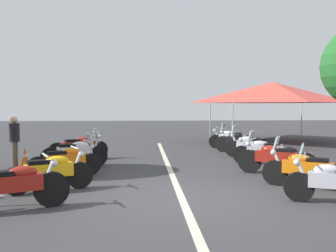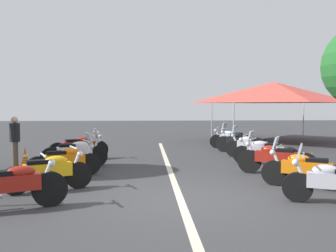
{
  "view_description": "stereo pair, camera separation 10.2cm",
  "coord_description": "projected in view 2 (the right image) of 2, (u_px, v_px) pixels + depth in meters",
  "views": [
    {
      "loc": [
        -7.69,
        0.8,
        1.96
      ],
      "look_at": [
        4.4,
        0.0,
        1.29
      ],
      "focal_mm": 39.85,
      "sensor_mm": 36.0,
      "label": 1
    },
    {
      "loc": [
        -7.69,
        0.7,
        1.96
      ],
      "look_at": [
        4.4,
        0.0,
        1.29
      ],
      "focal_mm": 39.85,
      "sensor_mm": 36.0,
      "label": 2
    }
  ],
  "objects": [
    {
      "name": "traffic_cone_2",
      "position": [
        312.0,
        163.0,
        10.82
      ],
      "size": [
        0.36,
        0.36,
        0.61
      ],
      "color": "orange",
      "rests_on": "ground_plane"
    },
    {
      "name": "motorcycle_right_row_2",
      "position": [
        275.0,
        158.0,
        10.45
      ],
      "size": [
        1.24,
        1.97,
        1.23
      ],
      "rotation": [
        0.0,
        0.0,
        1.04
      ],
      "color": "black",
      "rests_on": "ground_plane"
    },
    {
      "name": "motorcycle_left_row_1",
      "position": [
        49.0,
        172.0,
        8.46
      ],
      "size": [
        1.03,
        1.88,
        0.99
      ],
      "rotation": [
        0.0,
        0.0,
        -1.13
      ],
      "color": "black",
      "rests_on": "ground_plane"
    },
    {
      "name": "motorcycle_right_row_3",
      "position": [
        265.0,
        151.0,
        12.19
      ],
      "size": [
        1.13,
        1.98,
        0.98
      ],
      "rotation": [
        0.0,
        0.0,
        1.11
      ],
      "color": "black",
      "rests_on": "ground_plane"
    },
    {
      "name": "ground_plane",
      "position": [
        180.0,
        199.0,
        7.81
      ],
      "size": [
        80.0,
        80.0,
        0.0
      ],
      "primitive_type": "plane",
      "color": "#38383A"
    },
    {
      "name": "bystander_0",
      "position": [
        15.0,
        137.0,
        11.93
      ],
      "size": [
        0.53,
        0.32,
        1.6
      ],
      "rotation": [
        0.0,
        0.0,
        1.61
      ],
      "color": "brown",
      "rests_on": "ground_plane"
    },
    {
      "name": "motorcycle_left_row_0",
      "position": [
        12.0,
        186.0,
        6.91
      ],
      "size": [
        1.01,
        1.95,
        1.02
      ],
      "rotation": [
        0.0,
        0.0,
        -1.16
      ],
      "color": "black",
      "rests_on": "ground_plane"
    },
    {
      "name": "motorcycle_right_row_1",
      "position": [
        305.0,
        169.0,
        8.8
      ],
      "size": [
        1.2,
        1.89,
        1.2
      ],
      "rotation": [
        0.0,
        0.0,
        1.04
      ],
      "color": "black",
      "rests_on": "ground_plane"
    },
    {
      "name": "motorcycle_left_row_3",
      "position": [
        76.0,
        152.0,
        11.74
      ],
      "size": [
        0.85,
        2.03,
        1.22
      ],
      "rotation": [
        0.0,
        0.0,
        -1.27
      ],
      "color": "black",
      "rests_on": "ground_plane"
    },
    {
      "name": "traffic_cone_1",
      "position": [
        25.0,
        157.0,
        11.98
      ],
      "size": [
        0.36,
        0.36,
        0.61
      ],
      "color": "orange",
      "rests_on": "ground_plane"
    },
    {
      "name": "motorcycle_left_row_2",
      "position": [
        66.0,
        160.0,
        10.2
      ],
      "size": [
        1.03,
        1.89,
        1.19
      ],
      "rotation": [
        0.0,
        0.0,
        -1.14
      ],
      "color": "black",
      "rests_on": "ground_plane"
    },
    {
      "name": "motorcycle_left_row_4",
      "position": [
        79.0,
        147.0,
        13.34
      ],
      "size": [
        1.08,
        2.02,
        1.01
      ],
      "rotation": [
        0.0,
        0.0,
        -1.14
      ],
      "color": "black",
      "rests_on": "ground_plane"
    },
    {
      "name": "motorcycle_right_row_6",
      "position": [
        231.0,
        139.0,
        16.85
      ],
      "size": [
        1.0,
        1.92,
        0.99
      ],
      "rotation": [
        0.0,
        0.0,
        1.17
      ],
      "color": "black",
      "rests_on": "ground_plane"
    },
    {
      "name": "event_tent",
      "position": [
        274.0,
        92.0,
        19.77
      ],
      "size": [
        6.32,
        6.32,
        3.2
      ],
      "color": "#E54C3F",
      "rests_on": "ground_plane"
    },
    {
      "name": "motorcycle_right_row_5",
      "position": [
        239.0,
        141.0,
        15.33
      ],
      "size": [
        1.34,
        1.8,
        1.22
      ],
      "rotation": [
        0.0,
        0.0,
        0.95
      ],
      "color": "black",
      "rests_on": "ground_plane"
    },
    {
      "name": "lane_centre_stripe",
      "position": [
        170.0,
        171.0,
        11.15
      ],
      "size": [
        16.17,
        0.16,
        0.01
      ],
      "primitive_type": "cube",
      "color": "beige",
      "rests_on": "ground_plane"
    },
    {
      "name": "motorcycle_right_row_4",
      "position": [
        251.0,
        146.0,
        13.78
      ],
      "size": [
        1.28,
        1.76,
        1.2
      ],
      "rotation": [
        0.0,
        0.0,
        0.96
      ],
      "color": "black",
      "rests_on": "ground_plane"
    },
    {
      "name": "motorcycle_right_row_0",
      "position": [
        334.0,
        182.0,
        7.3
      ],
      "size": [
        1.02,
        1.89,
        1.19
      ],
      "rotation": [
        0.0,
        0.0,
        1.15
      ],
      "color": "black",
      "rests_on": "ground_plane"
    }
  ]
}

